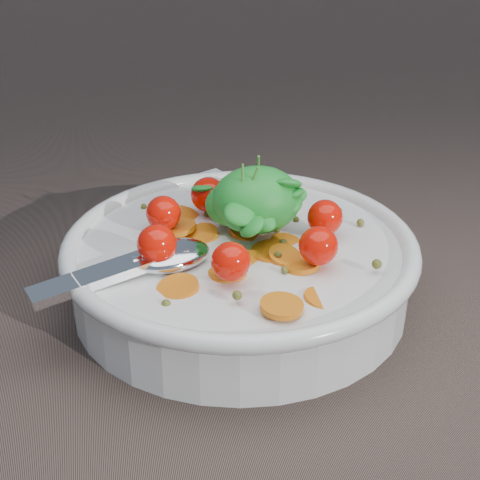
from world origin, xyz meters
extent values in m
plane|color=brown|center=(0.00, 0.00, 0.00)|extent=(6.00, 6.00, 0.00)
cylinder|color=white|center=(0.01, -0.01, 0.03)|extent=(0.29, 0.29, 0.06)
torus|color=white|center=(0.01, -0.01, 0.06)|extent=(0.30, 0.30, 0.02)
cylinder|color=white|center=(0.01, -0.01, 0.00)|extent=(0.14, 0.14, 0.01)
cylinder|color=brown|center=(0.01, -0.01, 0.03)|extent=(0.26, 0.26, 0.04)
cylinder|color=orange|center=(-0.02, 0.01, 0.06)|extent=(0.03, 0.03, 0.02)
cylinder|color=orange|center=(-0.05, 0.03, 0.06)|extent=(0.05, 0.05, 0.01)
cylinder|color=orange|center=(0.01, -0.04, 0.05)|extent=(0.04, 0.04, 0.02)
cylinder|color=orange|center=(0.01, 0.05, 0.06)|extent=(0.04, 0.04, 0.01)
cylinder|color=orange|center=(0.04, -0.04, 0.06)|extent=(0.03, 0.03, 0.01)
cylinder|color=orange|center=(0.03, 0.09, 0.06)|extent=(0.04, 0.04, 0.01)
cylinder|color=orange|center=(-0.04, 0.05, 0.06)|extent=(0.04, 0.04, 0.01)
cylinder|color=orange|center=(-0.01, -0.05, 0.06)|extent=(0.03, 0.03, 0.01)
cylinder|color=orange|center=(0.01, -0.12, 0.06)|extent=(0.04, 0.04, 0.01)
cylinder|color=orange|center=(0.03, -0.03, 0.06)|extent=(0.04, 0.04, 0.01)
cylinder|color=orange|center=(-0.06, -0.07, 0.06)|extent=(0.04, 0.04, 0.01)
cylinder|color=orange|center=(0.04, 0.08, 0.05)|extent=(0.05, 0.05, 0.01)
cylinder|color=orange|center=(0.05, -0.05, 0.06)|extent=(0.03, 0.03, 0.01)
cylinder|color=orange|center=(0.05, -0.10, 0.05)|extent=(0.04, 0.04, 0.01)
cylinder|color=orange|center=(0.04, -0.01, 0.05)|extent=(0.04, 0.04, 0.01)
cylinder|color=orange|center=(0.02, 0.01, 0.06)|extent=(0.04, 0.05, 0.01)
sphere|color=#54571D|center=(0.03, -0.05, 0.05)|extent=(0.01, 0.01, 0.01)
sphere|color=#54571D|center=(0.12, 0.00, 0.06)|extent=(0.01, 0.01, 0.01)
sphere|color=#54571D|center=(-0.07, 0.08, 0.06)|extent=(0.01, 0.01, 0.01)
sphere|color=#54571D|center=(0.04, -0.02, 0.06)|extent=(0.01, 0.01, 0.01)
sphere|color=#54571D|center=(0.10, 0.02, 0.06)|extent=(0.01, 0.01, 0.01)
sphere|color=#54571D|center=(0.05, 0.08, 0.05)|extent=(0.01, 0.01, 0.01)
sphere|color=#54571D|center=(0.03, -0.06, 0.06)|extent=(0.01, 0.01, 0.01)
sphere|color=#54571D|center=(-0.07, -0.09, 0.05)|extent=(0.01, 0.01, 0.01)
sphere|color=#54571D|center=(0.03, -0.04, 0.06)|extent=(0.01, 0.01, 0.01)
sphere|color=#54571D|center=(0.04, 0.01, 0.06)|extent=(0.01, 0.01, 0.01)
sphere|color=#54571D|center=(0.06, 0.03, 0.06)|extent=(0.01, 0.01, 0.01)
sphere|color=#54571D|center=(-0.01, 0.05, 0.06)|extent=(0.01, 0.01, 0.01)
sphere|color=#54571D|center=(-0.01, 0.03, 0.06)|extent=(0.01, 0.01, 0.01)
sphere|color=#54571D|center=(-0.01, 0.04, 0.06)|extent=(0.01, 0.01, 0.01)
sphere|color=#54571D|center=(0.10, -0.08, 0.06)|extent=(0.01, 0.01, 0.01)
sphere|color=#54571D|center=(-0.01, -0.10, 0.06)|extent=(0.01, 0.01, 0.01)
sphere|color=red|center=(0.08, -0.01, 0.07)|extent=(0.03, 0.03, 0.03)
sphere|color=red|center=(0.05, 0.06, 0.08)|extent=(0.03, 0.03, 0.03)
sphere|color=red|center=(-0.01, 0.05, 0.08)|extent=(0.03, 0.03, 0.03)
sphere|color=red|center=(-0.06, 0.03, 0.07)|extent=(0.03, 0.03, 0.03)
sphere|color=red|center=(-0.07, -0.03, 0.08)|extent=(0.03, 0.03, 0.03)
sphere|color=red|center=(-0.01, -0.07, 0.07)|extent=(0.03, 0.03, 0.03)
sphere|color=red|center=(0.06, -0.06, 0.08)|extent=(0.03, 0.03, 0.03)
ellipsoid|color=green|center=(0.02, 0.00, 0.09)|extent=(0.08, 0.07, 0.06)
ellipsoid|color=green|center=(0.00, 0.02, 0.08)|extent=(0.04, 0.04, 0.04)
ellipsoid|color=green|center=(0.06, 0.01, 0.09)|extent=(0.03, 0.03, 0.01)
ellipsoid|color=green|center=(0.04, -0.01, 0.09)|extent=(0.03, 0.03, 0.03)
ellipsoid|color=green|center=(0.02, -0.01, 0.10)|extent=(0.03, 0.03, 0.02)
ellipsoid|color=green|center=(0.02, 0.01, 0.10)|extent=(0.04, 0.04, 0.02)
ellipsoid|color=green|center=(0.04, 0.01, 0.10)|extent=(0.03, 0.03, 0.02)
ellipsoid|color=green|center=(0.01, -0.04, 0.09)|extent=(0.03, 0.03, 0.02)
ellipsoid|color=green|center=(0.05, -0.01, 0.10)|extent=(0.03, 0.03, 0.02)
ellipsoid|color=green|center=(0.02, 0.00, 0.10)|extent=(0.03, 0.03, 0.02)
ellipsoid|color=green|center=(-0.01, 0.01, 0.09)|extent=(0.02, 0.02, 0.01)
ellipsoid|color=green|center=(0.02, -0.03, 0.09)|extent=(0.03, 0.02, 0.02)
ellipsoid|color=green|center=(0.02, 0.00, 0.11)|extent=(0.03, 0.04, 0.02)
ellipsoid|color=green|center=(0.00, -0.03, 0.09)|extent=(0.03, 0.03, 0.02)
ellipsoid|color=green|center=(0.05, -0.01, 0.11)|extent=(0.04, 0.04, 0.02)
ellipsoid|color=green|center=(-0.02, 0.05, 0.08)|extent=(0.03, 0.03, 0.01)
ellipsoid|color=green|center=(0.02, 0.00, 0.10)|extent=(0.03, 0.03, 0.02)
ellipsoid|color=green|center=(0.03, 0.00, 0.11)|extent=(0.03, 0.03, 0.02)
ellipsoid|color=green|center=(0.01, 0.00, 0.09)|extent=(0.03, 0.03, 0.02)
ellipsoid|color=green|center=(0.02, 0.01, 0.10)|extent=(0.03, 0.03, 0.02)
ellipsoid|color=green|center=(0.02, 0.02, 0.10)|extent=(0.03, 0.03, 0.03)
cylinder|color=#4C8C33|center=(0.01, -0.01, 0.10)|extent=(0.02, 0.01, 0.05)
cylinder|color=#4C8C33|center=(0.03, 0.02, 0.10)|extent=(0.01, 0.02, 0.05)
cylinder|color=#4C8C33|center=(0.01, -0.01, 0.10)|extent=(0.00, 0.01, 0.05)
ellipsoid|color=silver|center=(-0.06, -0.03, 0.06)|extent=(0.08, 0.06, 0.02)
cube|color=silver|center=(-0.11, -0.04, 0.06)|extent=(0.13, 0.06, 0.02)
cylinder|color=silver|center=(-0.08, -0.03, 0.06)|extent=(0.03, 0.02, 0.01)
cube|color=white|center=(0.00, 0.20, 0.00)|extent=(0.18, 0.18, 0.01)
camera|label=1|loc=(-0.10, -0.55, 0.35)|focal=55.00mm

